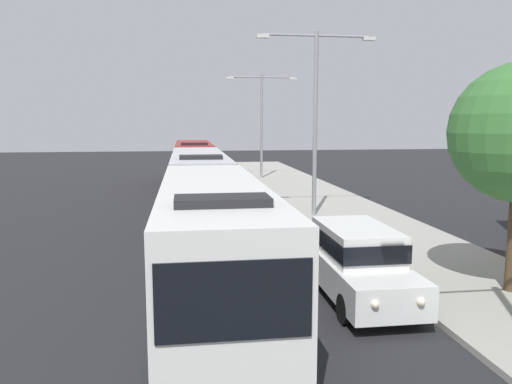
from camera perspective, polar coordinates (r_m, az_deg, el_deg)
bus_lead at (r=12.68m, az=-4.85°, el=-5.20°), size 2.58×10.78×3.21m
bus_second_in_line at (r=24.60m, az=-6.47°, el=1.18°), size 2.58×12.17×3.21m
bus_middle at (r=37.03m, az=-7.04°, el=3.42°), size 2.58×11.32×3.21m
white_suv at (r=13.42m, az=11.33°, el=-7.47°), size 1.86×5.10×1.90m
streetlamp_mid at (r=23.88m, az=6.74°, el=9.68°), size 5.53×0.28×8.50m
streetlamp_far at (r=40.08m, az=0.62°, el=8.66°), size 5.53×0.28×8.05m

